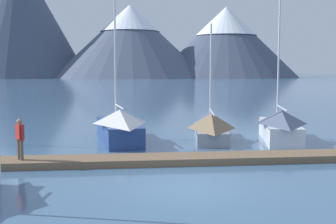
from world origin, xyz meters
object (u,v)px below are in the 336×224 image
at_px(sailboat_mid_dock_port, 118,125).
at_px(person_on_dock, 20,137).
at_px(sailboat_mid_dock_starboard, 211,127).
at_px(sailboat_far_berth, 279,125).

xyz_separation_m(sailboat_mid_dock_port, person_on_dock, (-4.00, -6.41, 0.40)).
relative_size(sailboat_mid_dock_starboard, person_on_dock, 4.16).
xyz_separation_m(sailboat_far_berth, person_on_dock, (-13.09, -5.63, 0.42)).
height_order(sailboat_mid_dock_port, sailboat_far_berth, sailboat_mid_dock_port).
xyz_separation_m(sailboat_mid_dock_starboard, person_on_dock, (-9.25, -6.16, 0.53)).
bearing_deg(sailboat_mid_dock_starboard, sailboat_far_berth, -7.74).
bearing_deg(sailboat_mid_dock_starboard, person_on_dock, -146.35).
xyz_separation_m(sailboat_mid_dock_port, sailboat_mid_dock_starboard, (5.25, -0.25, -0.13)).
bearing_deg(person_on_dock, sailboat_far_berth, 23.29).
relative_size(sailboat_far_berth, person_on_dock, 5.03).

